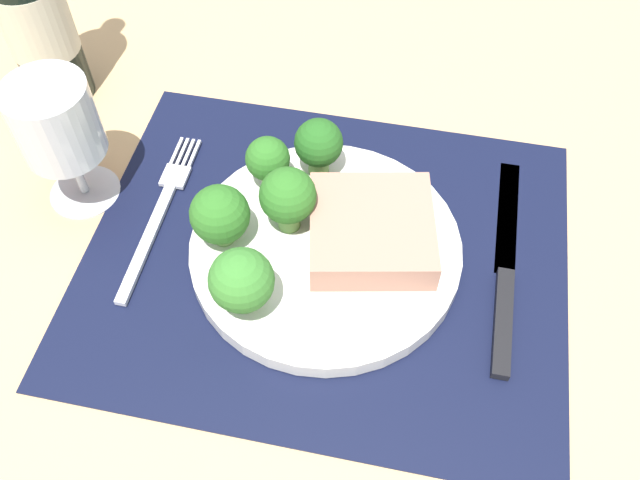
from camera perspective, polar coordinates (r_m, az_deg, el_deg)
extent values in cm
cube|color=tan|center=(61.36, 0.45, -2.15)|extent=(140.00, 110.00, 3.00)
cube|color=black|center=(59.99, 0.46, -1.28)|extent=(41.70, 34.61, 0.30)
cylinder|color=silver|center=(59.21, 0.46, -0.76)|extent=(23.41, 23.41, 1.60)
cube|color=tan|center=(57.71, 4.31, 0.83)|extent=(12.21, 12.19, 3.00)
cylinder|color=#5B8942|center=(63.10, -0.11, 6.36)|extent=(1.91, 1.91, 1.82)
sphere|color=#235B1E|center=(61.07, -0.12, 8.11)|extent=(4.39, 4.39, 4.39)
cylinder|color=#6B994C|center=(54.68, -6.27, -5.10)|extent=(1.27, 1.27, 1.85)
sphere|color=#387A2D|center=(52.06, -6.57, -3.35)|extent=(5.11, 5.11, 5.11)
cylinder|color=#5B8942|center=(59.05, -2.60, 1.85)|extent=(1.96, 1.96, 1.96)
sphere|color=#2D6B23|center=(56.68, -2.71, 3.72)|extent=(4.83, 4.83, 4.83)
cylinder|color=#6B994C|center=(62.24, -4.24, 5.20)|extent=(1.46, 1.46, 1.69)
sphere|color=#2D6B23|center=(60.36, -4.38, 6.77)|extent=(3.97, 3.97, 3.97)
cylinder|color=#6B994C|center=(58.95, -8.03, 0.47)|extent=(1.80, 1.80, 1.24)
sphere|color=#2D6B23|center=(56.77, -8.35, 2.12)|extent=(5.04, 5.04, 5.04)
cube|color=silver|center=(62.25, -14.23, -0.15)|extent=(1.00, 13.00, 0.50)
cube|color=silver|center=(66.53, -11.98, 5.21)|extent=(2.40, 2.60, 0.40)
cube|color=silver|center=(68.69, -11.86, 7.23)|extent=(0.30, 3.60, 0.35)
cube|color=silver|center=(68.50, -11.39, 7.17)|extent=(0.30, 3.60, 0.35)
cube|color=silver|center=(68.30, -10.92, 7.11)|extent=(0.30, 3.60, 0.35)
cube|color=silver|center=(68.12, -10.44, 7.05)|extent=(0.30, 3.60, 0.35)
cube|color=black|center=(57.83, 15.01, -6.57)|extent=(1.40, 10.00, 0.80)
cube|color=silver|center=(64.65, 15.41, 2.10)|extent=(1.80, 13.00, 0.30)
cylinder|color=black|center=(72.92, -22.93, 17.35)|extent=(6.47, 6.47, 20.62)
cylinder|color=beige|center=(73.48, -22.66, 16.72)|extent=(6.60, 6.60, 7.22)
cylinder|color=silver|center=(68.04, -18.96, 3.88)|extent=(6.49, 6.49, 0.40)
cylinder|color=silver|center=(65.94, -19.64, 5.50)|extent=(0.80, 0.80, 5.48)
cylinder|color=silver|center=(61.73, -21.23, 9.27)|extent=(7.10, 7.10, 6.92)
cylinder|color=#560C19|center=(63.13, -20.66, 7.93)|extent=(6.25, 6.25, 2.69)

